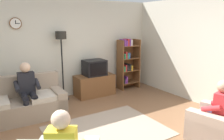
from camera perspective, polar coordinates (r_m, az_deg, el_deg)
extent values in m
plane|color=brown|center=(4.26, 0.03, -16.78)|extent=(12.00, 12.00, 0.00)
cube|color=beige|center=(6.18, -13.23, 5.32)|extent=(6.20, 0.12, 2.70)
cylinder|color=brown|center=(5.80, -23.94, 11.09)|extent=(0.28, 0.03, 0.28)
cylinder|color=white|center=(5.78, -23.91, 11.09)|extent=(0.24, 0.01, 0.24)
cube|color=black|center=(5.78, -23.93, 11.39)|extent=(0.02, 0.01, 0.09)
cube|color=black|center=(5.78, -23.50, 11.13)|extent=(0.11, 0.01, 0.01)
cube|color=beige|center=(5.82, 24.72, 4.09)|extent=(0.12, 5.80, 2.70)
cube|color=gray|center=(5.21, -22.93, -9.63)|extent=(1.93, 0.91, 0.42)
cube|color=gray|center=(5.41, -23.83, -3.87)|extent=(1.91, 0.27, 0.48)
cube|color=gray|center=(5.33, -13.96, -7.69)|extent=(0.25, 0.85, 0.56)
cube|color=#BCAD99|center=(5.15, -17.56, -6.40)|extent=(0.62, 0.70, 0.10)
cube|color=brown|center=(6.33, -4.63, -3.94)|extent=(1.10, 0.56, 0.60)
cube|color=black|center=(6.55, -5.69, -3.14)|extent=(1.10, 0.04, 0.03)
cube|color=black|center=(6.19, -4.63, 0.63)|extent=(0.60, 0.48, 0.44)
cube|color=black|center=(5.98, -3.54, 0.22)|extent=(0.50, 0.01, 0.36)
cube|color=brown|center=(6.72, 2.14, 1.23)|extent=(0.04, 0.36, 1.55)
cube|color=brown|center=(7.10, 6.42, 1.76)|extent=(0.04, 0.36, 1.55)
cube|color=brown|center=(7.04, 3.52, 1.73)|extent=(0.64, 0.02, 1.55)
cube|color=brown|center=(7.04, 4.26, -3.14)|extent=(0.60, 0.34, 0.02)
cube|color=black|center=(6.86, 2.70, -2.70)|extent=(0.04, 0.28, 0.17)
cube|color=#72338C|center=(6.88, 3.00, -2.74)|extent=(0.03, 0.28, 0.15)
cube|color=#72338C|center=(6.90, 3.35, -2.42)|extent=(0.04, 0.28, 0.21)
cube|color=brown|center=(6.94, 4.31, -0.06)|extent=(0.60, 0.34, 0.02)
cube|color=#267F4C|center=(6.77, 2.74, 0.42)|extent=(0.05, 0.28, 0.16)
cube|color=red|center=(6.80, 3.13, 0.62)|extent=(0.05, 0.28, 0.20)
cube|color=black|center=(6.82, 3.46, 0.76)|extent=(0.04, 0.28, 0.22)
cube|color=black|center=(6.85, 3.77, 0.62)|extent=(0.05, 0.28, 0.17)
cube|color=black|center=(6.88, 4.19, 0.81)|extent=(0.06, 0.28, 0.21)
cube|color=gold|center=(6.93, 4.63, 0.66)|extent=(0.06, 0.28, 0.16)
cube|color=brown|center=(6.87, 4.36, 3.09)|extent=(0.60, 0.34, 0.02)
cube|color=#267F4C|center=(6.70, 2.78, 3.66)|extent=(0.05, 0.28, 0.16)
cube|color=red|center=(6.73, 3.20, 3.93)|extent=(0.06, 0.28, 0.21)
cube|color=#267F4C|center=(6.76, 3.58, 3.73)|extent=(0.04, 0.28, 0.16)
cube|color=#2D59A5|center=(6.79, 3.96, 3.84)|extent=(0.05, 0.28, 0.17)
cube|color=brown|center=(6.82, 4.42, 6.31)|extent=(0.60, 0.34, 0.02)
cube|color=#72338C|center=(6.65, 2.85, 7.16)|extent=(0.06, 0.28, 0.20)
cube|color=#72338C|center=(6.69, 3.31, 7.03)|extent=(0.06, 0.28, 0.17)
cube|color=red|center=(6.72, 3.74, 7.23)|extent=(0.05, 0.28, 0.21)
cube|color=#72338C|center=(6.76, 4.14, 7.27)|extent=(0.05, 0.28, 0.21)
cube|color=silver|center=(6.79, 4.54, 7.18)|extent=(0.06, 0.28, 0.19)
cylinder|color=black|center=(6.17, -12.45, -7.41)|extent=(0.28, 0.28, 0.03)
cylinder|color=black|center=(5.95, -12.82, 0.18)|extent=(0.04, 0.04, 1.70)
cylinder|color=black|center=(5.83, -13.25, 8.86)|extent=(0.28, 0.28, 0.20)
cube|color=tan|center=(4.47, 25.64, -13.77)|extent=(0.96, 0.99, 0.40)
cube|color=tan|center=(4.18, 23.99, -14.22)|extent=(0.36, 0.82, 0.56)
cube|color=tan|center=(4.70, 26.82, -11.50)|extent=(0.36, 0.82, 0.56)
cube|color=gray|center=(4.42, -1.24, -15.59)|extent=(2.20, 1.70, 0.01)
cube|color=black|center=(5.11, -21.50, -3.20)|extent=(0.35, 0.21, 0.48)
sphere|color=#D8AD8C|center=(5.02, -21.80, 0.62)|extent=(0.22, 0.22, 0.22)
cylinder|color=black|center=(5.01, -19.93, -6.25)|extent=(0.14, 0.38, 0.13)
cylinder|color=black|center=(4.99, -21.97, -6.50)|extent=(0.14, 0.38, 0.13)
cylinder|color=black|center=(4.93, -19.28, -9.98)|extent=(0.11, 0.11, 0.52)
cylinder|color=black|center=(4.90, -21.37, -10.26)|extent=(0.11, 0.11, 0.52)
cylinder|color=black|center=(5.05, -18.96, -3.41)|extent=(0.10, 0.33, 0.20)
cylinder|color=black|center=(5.00, -23.68, -3.97)|extent=(0.10, 0.33, 0.20)
sphere|color=beige|center=(2.58, -13.28, -12.51)|extent=(0.22, 0.22, 0.22)
cube|color=red|center=(4.28, 26.85, -8.36)|extent=(0.37, 0.27, 0.48)
sphere|color=tan|center=(4.18, 27.19, -3.83)|extent=(0.22, 0.22, 0.22)
cylinder|color=#2D334C|center=(4.34, 23.74, -11.16)|extent=(0.21, 0.40, 0.13)
cylinder|color=#2D334C|center=(4.50, 24.63, -10.42)|extent=(0.21, 0.40, 0.13)
cylinder|color=#2D334C|center=(4.50, 21.20, -13.19)|extent=(0.13, 0.13, 0.40)
cylinder|color=#2D334C|center=(4.65, 22.16, -12.41)|extent=(0.13, 0.13, 0.40)
cylinder|color=red|center=(4.13, 24.52, -9.17)|extent=(0.16, 0.34, 0.20)
cylinder|color=red|center=(4.50, 26.52, -7.59)|extent=(0.16, 0.34, 0.20)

